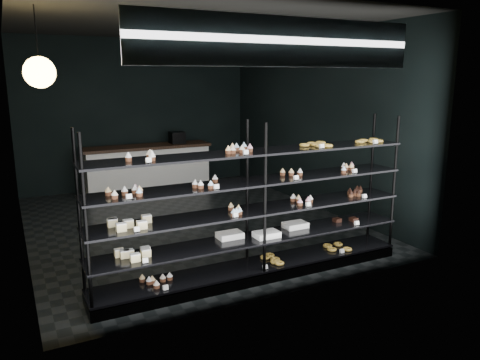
% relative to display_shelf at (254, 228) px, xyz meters
% --- Properties ---
extents(room, '(5.01, 6.01, 3.20)m').
position_rel_display_shelf_xyz_m(room, '(0.06, 2.45, 0.97)').
color(room, black).
rests_on(room, ground).
extents(display_shelf, '(4.00, 0.50, 1.91)m').
position_rel_display_shelf_xyz_m(display_shelf, '(0.00, 0.00, 0.00)').
color(display_shelf, black).
rests_on(display_shelf, room).
extents(signage, '(3.30, 0.05, 0.50)m').
position_rel_display_shelf_xyz_m(signage, '(0.06, -0.48, 2.12)').
color(signage, '#0D2045').
rests_on(signage, room).
extents(pendant_lamp, '(0.35, 0.35, 0.91)m').
position_rel_display_shelf_xyz_m(pendant_lamp, '(-2.14, 1.17, 1.82)').
color(pendant_lamp, black).
rests_on(pendant_lamp, room).
extents(service_counter, '(2.69, 0.65, 1.23)m').
position_rel_display_shelf_xyz_m(service_counter, '(0.11, 4.95, -0.13)').
color(service_counter, silver).
rests_on(service_counter, room).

